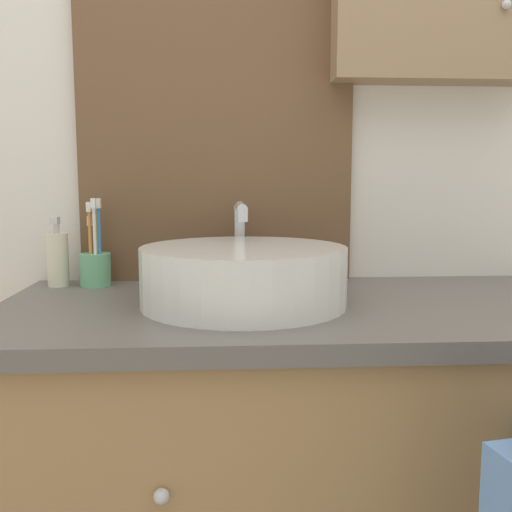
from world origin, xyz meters
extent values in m
cube|color=silver|center=(0.00, 0.63, 1.25)|extent=(3.20, 0.06, 2.50)
cube|color=brown|center=(-0.20, 0.59, 1.41)|extent=(0.64, 0.02, 1.26)
cube|color=#B2C1CC|center=(-0.20, 0.58, 1.41)|extent=(0.58, 0.01, 1.20)
sphere|color=silver|center=(0.44, 0.49, 1.45)|extent=(0.02, 0.02, 0.02)
cube|color=#A37A4C|center=(0.00, 0.31, 0.40)|extent=(1.21, 0.54, 0.80)
cube|color=#605B56|center=(0.00, 0.31, 0.81)|extent=(1.25, 0.58, 0.03)
sphere|color=silver|center=(-0.28, 0.03, 0.60)|extent=(0.02, 0.02, 0.02)
cylinder|color=white|center=(-0.15, 0.30, 0.89)|extent=(0.39, 0.39, 0.11)
cylinder|color=silver|center=(-0.15, 0.30, 0.94)|extent=(0.32, 0.32, 0.01)
cylinder|color=silver|center=(-0.15, 0.52, 0.92)|extent=(0.02, 0.02, 0.18)
cylinder|color=silver|center=(-0.15, 0.43, 1.01)|extent=(0.02, 0.18, 0.02)
cylinder|color=silver|center=(-0.15, 0.34, 1.00)|extent=(0.02, 0.02, 0.02)
sphere|color=white|center=(-0.04, 0.52, 0.87)|extent=(0.05, 0.05, 0.05)
cylinder|color=#66B27F|center=(-0.48, 0.52, 0.87)|extent=(0.07, 0.07, 0.07)
cylinder|color=#3884DB|center=(-0.46, 0.52, 0.94)|extent=(0.01, 0.01, 0.19)
cube|color=white|center=(-0.46, 0.52, 1.02)|extent=(0.01, 0.02, 0.02)
cylinder|color=#E5CC4C|center=(-0.47, 0.53, 0.93)|extent=(0.01, 0.01, 0.18)
cube|color=white|center=(-0.47, 0.53, 1.02)|extent=(0.01, 0.02, 0.02)
cylinder|color=#8E56B7|center=(-0.48, 0.53, 0.92)|extent=(0.01, 0.01, 0.15)
cube|color=white|center=(-0.48, 0.53, 0.98)|extent=(0.01, 0.02, 0.02)
cylinder|color=orange|center=(-0.48, 0.52, 0.93)|extent=(0.01, 0.01, 0.18)
cube|color=white|center=(-0.48, 0.52, 1.01)|extent=(0.01, 0.02, 0.02)
cylinder|color=white|center=(-0.47, 0.50, 0.94)|extent=(0.01, 0.01, 0.19)
cube|color=white|center=(-0.47, 0.50, 1.02)|extent=(0.01, 0.02, 0.02)
cylinder|color=beige|center=(-0.56, 0.52, 0.89)|extent=(0.05, 0.05, 0.12)
cylinder|color=silver|center=(-0.56, 0.52, 0.96)|extent=(0.01, 0.01, 0.02)
cube|color=silver|center=(-0.56, 0.52, 0.98)|extent=(0.02, 0.03, 0.02)
cylinder|color=orange|center=(0.27, 0.17, 0.73)|extent=(0.02, 0.05, 0.12)
camera|label=1|loc=(-0.19, -0.78, 1.07)|focal=40.00mm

